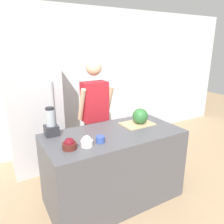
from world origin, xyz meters
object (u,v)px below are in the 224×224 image
Objects in this scene: bowl_cream at (87,142)px; blender at (51,124)px; bowl_small_blue at (100,139)px; bowl_cherries at (69,144)px; person at (95,116)px; watermelon at (140,116)px; refrigerator at (33,112)px.

blender is at bearing 116.78° from bowl_cream.
bowl_small_blue is 0.62m from blender.
bowl_small_blue is (0.34, -0.01, -0.01)m from bowl_cherries.
person reaches higher than watermelon.
bowl_cream is 1.26× the size of bowl_small_blue.
person is 13.80× the size of bowl_cream.
blender is at bearing -149.59° from person.
person is 0.77m from watermelon.
blender is at bearing 168.72° from watermelon.
refrigerator is 1.07× the size of person.
watermelon is 1.39× the size of bowl_cherries.
bowl_cherries is at bearing 177.65° from bowl_small_blue.
refrigerator reaches higher than watermelon.
refrigerator is 1.70m from watermelon.
person is 11.79× the size of bowl_cherries.
bowl_cherries is (0.07, -1.49, 0.04)m from refrigerator.
person is 17.40× the size of bowl_small_blue.
bowl_cream is at bearing -80.73° from refrigerator.
refrigerator is at bearing 90.54° from blender.
bowl_small_blue is at bearing 5.84° from bowl_cream.
bowl_cream is at bearing -120.24° from person.
bowl_cherries reaches higher than bowl_cream.
blender is (-1.11, 0.22, 0.02)m from watermelon.
refrigerator is 1.49m from bowl_cherries.
bowl_small_blue is (-0.37, -0.91, 0.05)m from person.
person is 1.08m from bowl_cream.
blender reaches higher than bowl_cherries.
watermelon is 2.05× the size of bowl_small_blue.
refrigerator is 9.06× the size of watermelon.
bowl_cream is at bearing -10.06° from bowl_cherries.
bowl_cherries reaches higher than bowl_small_blue.
watermelon is 1.63× the size of bowl_cream.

